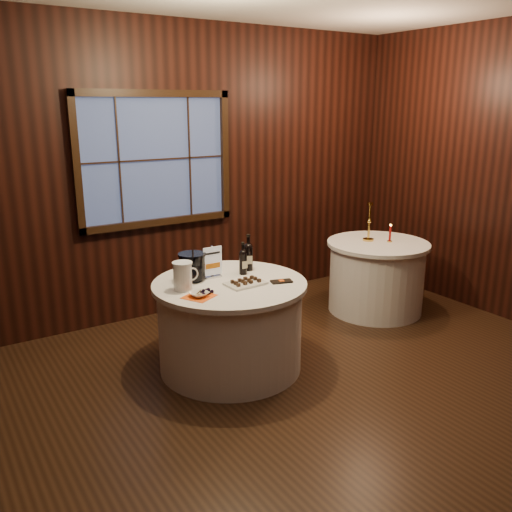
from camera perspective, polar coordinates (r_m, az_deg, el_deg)
ground at (r=4.06m, az=4.77°, el=-16.98°), size 6.00×6.00×0.00m
back_wall at (r=5.62m, az=-10.59°, el=8.90°), size 6.00×0.10×3.00m
main_table at (r=4.61m, az=-2.74°, el=-7.26°), size 1.28×1.28×0.77m
side_table at (r=6.00m, az=12.54°, el=-2.10°), size 1.08×1.08×0.77m
sign_stand at (r=4.57m, az=-4.61°, el=-1.13°), size 0.17×0.08×0.28m
port_bottle_left at (r=4.64m, az=-1.37°, el=-0.47°), size 0.07×0.07×0.28m
port_bottle_right at (r=4.75m, az=-0.81°, el=0.13°), size 0.08×0.09×0.33m
ice_bucket at (r=4.50m, az=-6.73°, el=-1.08°), size 0.23×0.23×0.23m
chocolate_plate at (r=4.40m, az=-1.12°, el=-2.81°), size 0.32×0.22×0.05m
chocolate_box at (r=4.47m, az=2.70°, el=-2.69°), size 0.19×0.13×0.01m
grape_bunch at (r=4.20m, az=-5.23°, el=-3.76°), size 0.18×0.06×0.04m
glass_pitcher at (r=4.29m, az=-7.70°, el=-2.08°), size 0.21×0.16×0.23m
orange_napkin at (r=4.16m, az=-6.01°, el=-4.26°), size 0.28×0.28×0.00m
cracker_bowl at (r=4.15m, az=-6.02°, el=-4.01°), size 0.17×0.17×0.03m
brass_candlestick at (r=5.91m, az=11.80°, el=3.02°), size 0.12×0.12×0.42m
red_candle at (r=5.91m, az=13.92°, el=2.18°), size 0.05×0.05×0.19m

